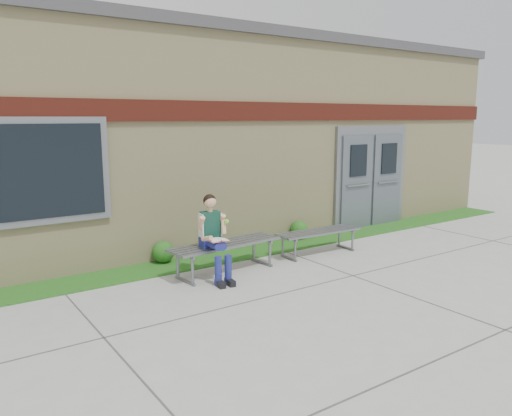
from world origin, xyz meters
TOP-DOWN VIEW (x-y plane):
  - ground at (0.00, 0.00)m, footprint 80.00×80.00m
  - grass_strip at (0.00, 2.60)m, footprint 16.00×0.80m
  - school_building at (-0.00, 5.99)m, footprint 16.20×6.22m
  - bench_left at (-0.58, 1.81)m, footprint 1.96×0.70m
  - bench_right at (1.42, 1.81)m, footprint 1.70×0.54m
  - girl at (-0.90, 1.61)m, footprint 0.44×0.77m
  - shrub_mid at (-1.20, 2.85)m, footprint 0.38×0.38m
  - shrub_east at (1.82, 2.85)m, footprint 0.37×0.37m

SIDE VIEW (x-z plane):
  - ground at x=0.00m, z-range 0.00..0.00m
  - grass_strip at x=0.00m, z-range 0.00..0.02m
  - shrub_east at x=1.82m, z-range 0.02..0.39m
  - shrub_mid at x=-1.20m, z-range 0.02..0.40m
  - bench_right at x=1.42m, z-range 0.12..0.55m
  - bench_left at x=-0.58m, z-range 0.14..0.63m
  - girl at x=-0.90m, z-range 0.05..1.38m
  - school_building at x=0.00m, z-range 0.00..4.20m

